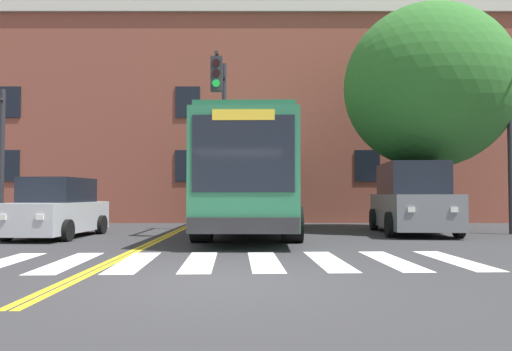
# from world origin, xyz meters

# --- Properties ---
(ground_plane) EXTENTS (120.00, 120.00, 0.00)m
(ground_plane) POSITION_xyz_m (0.00, 0.00, 0.00)
(ground_plane) COLOR #303033
(crosswalk) EXTENTS (10.50, 3.41, 0.01)m
(crosswalk) POSITION_xyz_m (-0.45, 2.18, 0.00)
(crosswalk) COLOR white
(crosswalk) RESTS_ON ground
(lane_line_yellow_inner) EXTENTS (0.12, 36.00, 0.01)m
(lane_line_yellow_inner) POSITION_xyz_m (-2.19, 16.18, 0.00)
(lane_line_yellow_inner) COLOR gold
(lane_line_yellow_inner) RESTS_ON ground
(lane_line_yellow_outer) EXTENTS (0.12, 36.00, 0.01)m
(lane_line_yellow_outer) POSITION_xyz_m (-2.03, 16.18, 0.00)
(lane_line_yellow_outer) COLOR gold
(lane_line_yellow_outer) RESTS_ON ground
(city_bus) EXTENTS (3.11, 12.35, 3.43)m
(city_bus) POSITION_xyz_m (0.44, 9.78, 1.87)
(city_bus) COLOR #28704C
(city_bus) RESTS_ON ground
(car_silver_near_lane) EXTENTS (2.07, 4.27, 1.77)m
(car_silver_near_lane) POSITION_xyz_m (-5.29, 7.57, 0.82)
(car_silver_near_lane) COLOR #B7BABF
(car_silver_near_lane) RESTS_ON ground
(car_grey_far_lane) EXTENTS (2.47, 4.92, 2.30)m
(car_grey_far_lane) POSITION_xyz_m (5.70, 8.94, 1.08)
(car_grey_far_lane) COLOR slate
(car_grey_far_lane) RESTS_ON ground
(car_tan_behind_bus) EXTENTS (2.39, 4.77, 2.39)m
(car_tan_behind_bus) POSITION_xyz_m (1.03, 20.21, 1.12)
(car_tan_behind_bus) COLOR tan
(car_tan_behind_bus) RESTS_ON ground
(traffic_light_overhead) EXTENTS (0.34, 3.45, 5.93)m
(traffic_light_overhead) POSITION_xyz_m (-0.52, 8.94, 3.92)
(traffic_light_overhead) COLOR #28282D
(traffic_light_overhead) RESTS_ON ground
(street_tree_curbside_large) EXTENTS (8.21, 8.22, 7.91)m
(street_tree_curbside_large) POSITION_xyz_m (6.66, 10.00, 5.04)
(street_tree_curbside_large) COLOR brown
(street_tree_curbside_large) RESTS_ON ground
(building_facade) EXTENTS (30.17, 9.58, 10.21)m
(building_facade) POSITION_xyz_m (1.58, 19.60, 5.11)
(building_facade) COLOR brown
(building_facade) RESTS_ON ground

